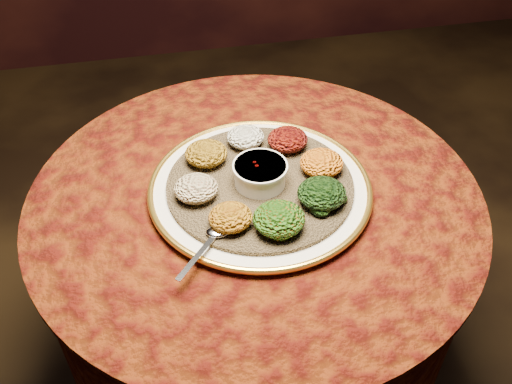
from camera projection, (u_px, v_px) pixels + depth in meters
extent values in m
plane|color=black|center=(255.00, 375.00, 1.70)|extent=(4.00, 4.00, 0.00)
cylinder|color=black|center=(255.00, 371.00, 1.68)|extent=(0.44, 0.44, 0.04)
cylinder|color=black|center=(255.00, 306.00, 1.47)|extent=(0.12, 0.12, 0.68)
cylinder|color=black|center=(255.00, 205.00, 1.23)|extent=(0.80, 0.80, 0.04)
cylinder|color=#471806|center=(255.00, 250.00, 1.32)|extent=(0.93, 0.93, 0.34)
cylinder|color=#471806|center=(255.00, 195.00, 1.21)|extent=(0.96, 0.96, 0.01)
cylinder|color=beige|center=(260.00, 189.00, 1.20)|extent=(0.57, 0.57, 0.02)
torus|color=gold|center=(260.00, 187.00, 1.19)|extent=(0.47, 0.47, 0.01)
cylinder|color=brown|center=(260.00, 184.00, 1.19)|extent=(0.47, 0.47, 0.01)
cylinder|color=white|center=(260.00, 174.00, 1.17)|extent=(0.11, 0.11, 0.05)
cylinder|color=white|center=(260.00, 166.00, 1.15)|extent=(0.11, 0.11, 0.01)
cylinder|color=#5C0406|center=(260.00, 169.00, 1.16)|extent=(0.09, 0.09, 0.01)
ellipsoid|color=silver|center=(218.00, 231.00, 1.07)|extent=(0.05, 0.04, 0.01)
cube|color=silver|center=(198.00, 256.00, 1.03)|extent=(0.09, 0.11, 0.00)
ellipsoid|color=silver|center=(245.00, 137.00, 1.27)|extent=(0.08, 0.08, 0.04)
ellipsoid|color=black|center=(288.00, 139.00, 1.26)|extent=(0.09, 0.09, 0.04)
ellipsoid|color=#BC840F|center=(322.00, 163.00, 1.20)|extent=(0.09, 0.09, 0.04)
ellipsoid|color=black|center=(322.00, 193.00, 1.13)|extent=(0.10, 0.09, 0.05)
ellipsoid|color=#A72B0A|center=(279.00, 219.00, 1.07)|extent=(0.10, 0.10, 0.05)
ellipsoid|color=#9B650D|center=(230.00, 217.00, 1.08)|extent=(0.08, 0.08, 0.04)
ellipsoid|color=maroon|center=(196.00, 188.00, 1.14)|extent=(0.09, 0.08, 0.04)
ellipsoid|color=#8C6210|center=(206.00, 153.00, 1.22)|extent=(0.09, 0.09, 0.04)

